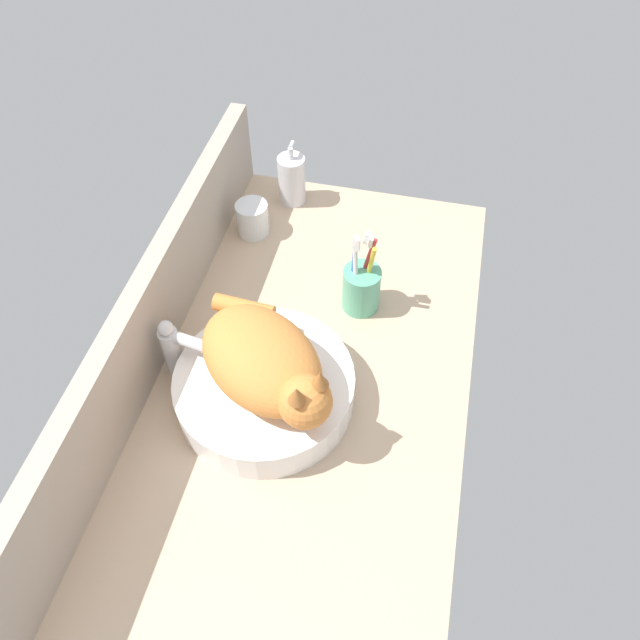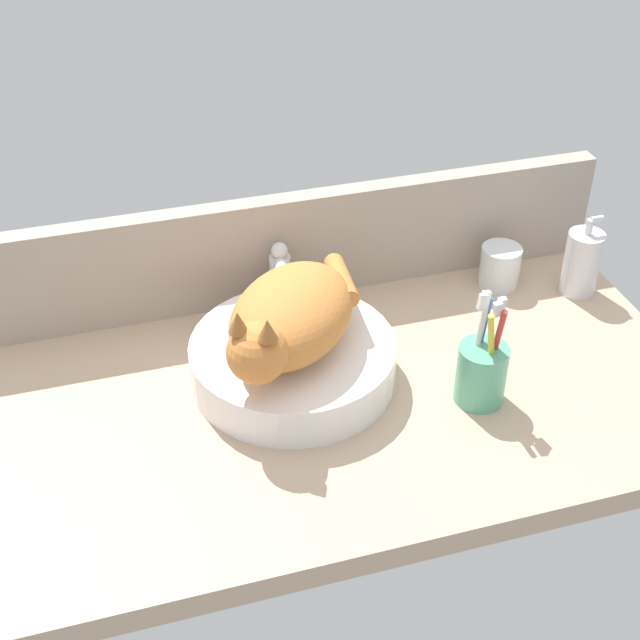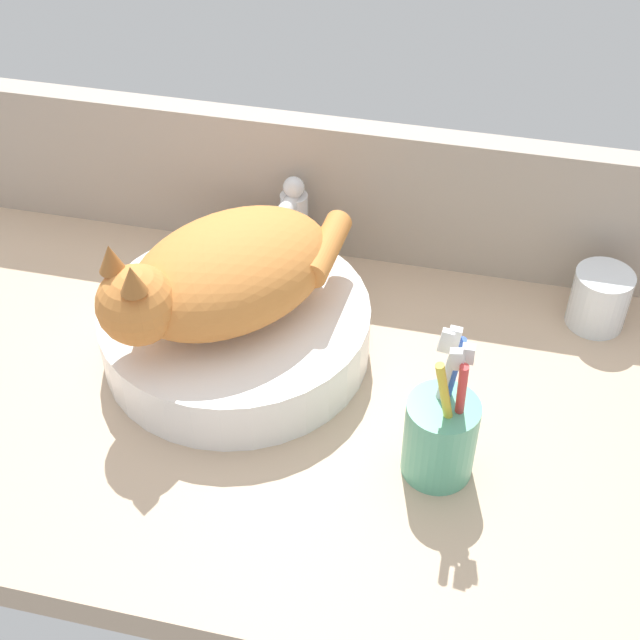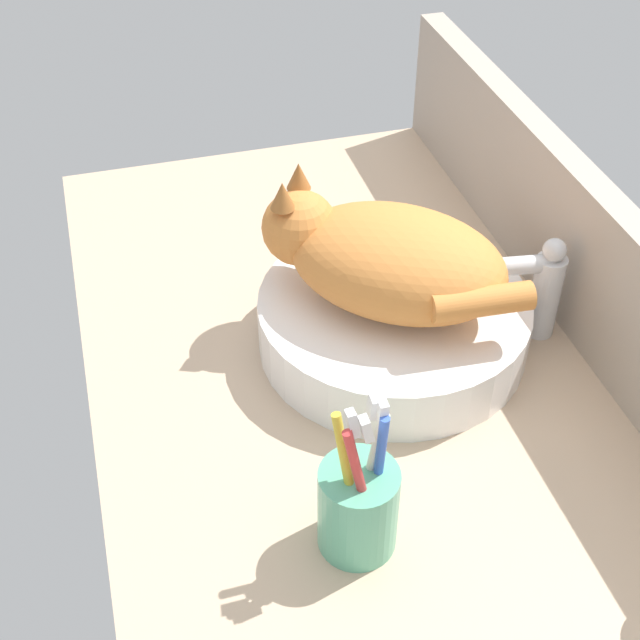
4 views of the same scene
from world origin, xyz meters
TOP-DOWN VIEW (x-y plane):
  - ground_plane at (0.00, 0.00)cm, footprint 111.88×60.67cm
  - backsplash_panel at (0.00, 28.54)cm, footprint 111.88×3.60cm
  - sink_basin at (-6.13, 5.68)cm, footprint 31.88×31.88cm
  - cat at (-6.92, 4.56)cm, footprint 28.83×30.16cm
  - faucet at (-3.65, 22.61)cm, footprint 4.34×11.85cm
  - toothbrush_cup at (19.73, -6.85)cm, footprint 7.58×7.58cm

SIDE VIEW (x-z plane):
  - ground_plane at x=0.00cm, z-range -4.00..0.00cm
  - sink_basin at x=-6.13cm, z-range 0.00..6.77cm
  - toothbrush_cup at x=19.73cm, z-range -3.98..14.75cm
  - faucet at x=-3.65cm, z-range 0.50..14.10cm
  - backsplash_panel at x=0.00cm, z-range 0.00..19.19cm
  - cat at x=-6.92cm, z-range 5.53..19.53cm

